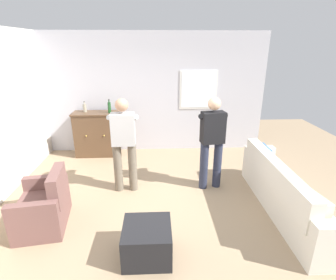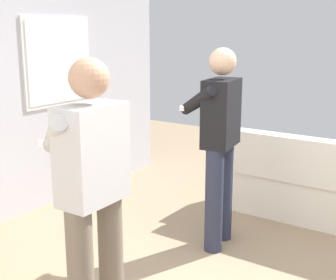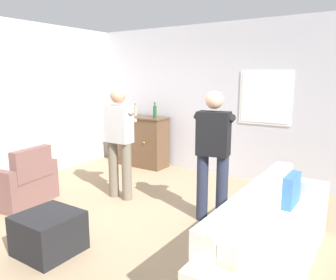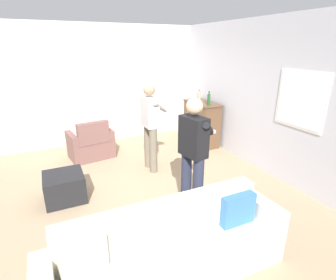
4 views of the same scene
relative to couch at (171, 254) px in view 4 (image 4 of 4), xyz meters
name	(u,v)px [view 4 (image 4 of 4)]	position (x,y,z in m)	size (l,w,h in m)	color
ground	(128,189)	(-1.96, 0.14, -0.33)	(10.40, 10.40, 0.00)	#9E8466
wall_back_with_window	(258,95)	(-1.94, 2.80, 1.07)	(5.20, 0.15, 2.80)	silver
wall_side_left	(93,86)	(-4.62, 0.14, 1.07)	(0.12, 5.20, 2.80)	silver
couch	(171,254)	(0.00, 0.00, 0.00)	(0.57, 2.49, 0.85)	silver
armchair	(91,145)	(-3.59, -0.18, -0.04)	(0.76, 0.97, 0.85)	brown
sideboard_cabinet	(201,123)	(-3.35, 2.44, 0.19)	(1.05, 0.49, 1.04)	brown
bottle_wine_green	(209,99)	(-3.01, 2.39, 0.84)	(0.07, 0.07, 0.31)	#1E4C23
bottle_liquor_amber	(199,96)	(-3.59, 2.49, 0.81)	(0.08, 0.08, 0.25)	gray
ottoman	(65,187)	(-2.09, -0.85, -0.11)	(0.59, 0.59, 0.43)	black
person_standing_left	(151,123)	(-2.52, 0.79, 0.61)	(0.56, 0.48, 1.68)	#6B6051
person_standing_right	(194,151)	(-0.98, 0.82, 0.61)	(0.55, 0.50, 1.68)	#282D42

